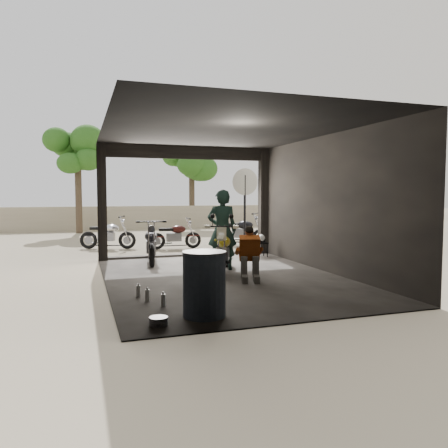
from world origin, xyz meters
TOP-DOWN VIEW (x-y plane):
  - ground at (0.00, 0.00)m, footprint 80.00×80.00m
  - garage at (0.00, 0.55)m, footprint 7.00×7.13m
  - boundary_wall at (0.00, 14.00)m, footprint 18.00×0.30m
  - tree_left at (-3.00, 12.50)m, footprint 2.20×2.20m
  - tree_right at (2.80, 14.00)m, footprint 2.20×2.20m
  - main_bike at (0.25, 0.74)m, footprint 1.37×1.87m
  - left_bike at (-1.19, 2.57)m, footprint 0.91×1.79m
  - outside_bike_a at (-2.09, 6.02)m, footprint 1.76×1.17m
  - outside_bike_b at (0.05, 5.34)m, footprint 1.56×0.70m
  - outside_bike_c at (2.46, 5.44)m, footprint 1.79×1.67m
  - rider at (0.27, 0.97)m, footprint 0.81×0.64m
  - mechanic at (0.41, -0.48)m, footprint 0.77×0.91m
  - stool at (2.00, 2.61)m, footprint 0.32×0.32m
  - helmet at (1.98, 2.60)m, footprint 0.30×0.31m
  - oil_drum at (-1.22, -2.76)m, footprint 0.69×0.69m
  - sign_post at (2.29, 4.70)m, footprint 0.90×0.08m

SIDE VIEW (x-z plane):
  - ground at x=0.00m, z-range 0.00..0.00m
  - stool at x=2.00m, z-range 0.15..0.60m
  - oil_drum at x=-1.22m, z-range 0.00..0.99m
  - outside_bike_b at x=0.05m, z-range 0.00..1.04m
  - outside_bike_a at x=-2.09m, z-range 0.00..1.10m
  - mechanic at x=0.41m, z-range 0.00..1.12m
  - helmet at x=1.98m, z-range 0.45..0.68m
  - main_bike at x=0.25m, z-range 0.00..1.15m
  - left_bike at x=-1.19m, z-range 0.00..1.16m
  - outside_bike_c at x=2.46m, z-range 0.00..1.18m
  - boundary_wall at x=0.00m, z-range 0.00..1.20m
  - rider at x=0.27m, z-range 0.00..1.94m
  - garage at x=0.00m, z-range -0.32..2.88m
  - sign_post at x=2.29m, z-range 0.50..3.18m
  - tree_right at x=2.80m, z-range 1.06..6.06m
  - tree_left at x=-3.00m, z-range 1.19..6.79m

